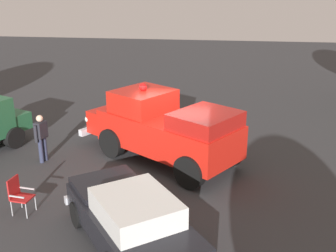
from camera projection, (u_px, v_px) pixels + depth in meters
ground_plane at (170, 166)px, 14.10m from camera, size 60.00×60.00×0.00m
vintage_fire_truck at (163, 127)px, 14.19m from camera, size 5.14×6.14×2.59m
classic_hot_rod at (130, 218)px, 9.67m from camera, size 4.60×4.09×1.46m
lawn_chair_by_car at (18, 193)px, 11.13m from camera, size 0.57×0.56×1.02m
spectator_standing at (41, 135)px, 14.14m from camera, size 0.65×0.35×1.68m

